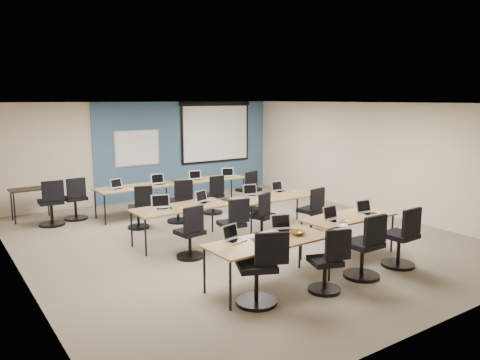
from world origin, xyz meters
TOP-DOWN VIEW (x-y plane):
  - floor at (0.00, 0.00)m, footprint 8.00×9.00m
  - ceiling at (0.00, 0.00)m, footprint 8.00×9.00m
  - wall_back at (0.00, 4.50)m, footprint 8.00×0.04m
  - wall_front at (0.00, -4.50)m, footprint 8.00×0.04m
  - wall_left at (-4.00, 0.00)m, footprint 0.04×9.00m
  - wall_right at (4.00, 0.00)m, footprint 0.04×9.00m
  - blue_accent_panel at (1.25, 4.47)m, footprint 5.50×0.04m
  - whiteboard at (-0.30, 4.43)m, footprint 1.28×0.03m
  - projector_screen at (2.20, 4.41)m, footprint 2.40×0.10m
  - training_table_front_left at (-1.00, -2.37)m, footprint 1.94×0.81m
  - training_table_front_right at (1.03, -2.04)m, footprint 1.78×0.74m
  - training_table_mid_left at (-1.09, 0.29)m, footprint 1.91×0.79m
  - training_table_mid_right at (1.06, 0.05)m, footprint 1.92×0.80m
  - training_table_back_left at (-0.99, 2.77)m, footprint 1.94×0.81m
  - training_table_back_right at (1.06, 2.74)m, footprint 1.73×0.72m
  - laptop_0 at (-1.47, -2.11)m, footprint 0.30×0.25m
  - mouse_0 at (-1.13, -2.31)m, footprint 0.07×0.11m
  - task_chair_0 at (-1.48, -2.79)m, footprint 0.61×0.57m
  - laptop_1 at (-0.51, -2.11)m, footprint 0.33×0.28m
  - mouse_1 at (-0.40, -2.37)m, footprint 0.07×0.10m
  - task_chair_1 at (-0.41, -3.01)m, footprint 0.50×0.48m
  - laptop_2 at (0.57, -2.13)m, footprint 0.33×0.28m
  - mouse_2 at (0.71, -2.30)m, footprint 0.09×0.12m
  - task_chair_2 at (0.45, -2.94)m, footprint 0.57×0.57m
  - laptop_3 at (1.42, -2.12)m, footprint 0.32×0.27m
  - mouse_3 at (1.64, -2.24)m, footprint 0.09×0.11m
  - task_chair_3 at (1.35, -2.94)m, footprint 0.56×0.56m
  - laptop_4 at (-1.47, 0.32)m, footprint 0.35×0.30m
  - mouse_4 at (-1.17, 0.10)m, footprint 0.08×0.11m
  - task_chair_4 at (-1.37, -0.60)m, footprint 0.49×0.49m
  - laptop_5 at (-0.57, 0.33)m, footprint 0.32×0.27m
  - mouse_5 at (-0.36, 0.13)m, footprint 0.08×0.11m
  - task_chair_5 at (-0.47, -0.60)m, footprint 0.50×0.50m
  - laptop_6 at (0.64, 0.36)m, footprint 0.31×0.27m
  - mouse_6 at (0.79, 0.14)m, footprint 0.07×0.10m
  - task_chair_6 at (0.41, -0.32)m, footprint 0.48×0.46m
  - laptop_7 at (1.39, 0.36)m, footprint 0.30×0.26m
  - mouse_7 at (1.62, 0.12)m, footprint 0.08×0.10m
  - task_chair_7 at (1.43, -0.70)m, footprint 0.52×0.52m
  - laptop_8 at (-1.49, 2.71)m, footprint 0.30×0.26m
  - mouse_8 at (-1.30, 2.42)m, footprint 0.08×0.11m
  - task_chair_8 at (-1.36, 1.74)m, footprint 0.48×0.47m
  - laptop_9 at (-0.47, 2.69)m, footprint 0.34×0.29m
  - mouse_9 at (-0.34, 2.48)m, footprint 0.08×0.11m
  - task_chair_9 at (-0.42, 1.71)m, footprint 0.51×0.51m
  - laptop_10 at (0.60, 2.74)m, footprint 0.31×0.27m
  - mouse_10 at (0.76, 2.46)m, footprint 0.08×0.11m
  - task_chair_10 at (0.64, 1.96)m, footprint 0.47×0.47m
  - laptop_11 at (1.52, 2.62)m, footprint 0.32×0.27m
  - mouse_11 at (1.67, 2.56)m, footprint 0.08×0.11m
  - task_chair_11 at (1.57, 1.77)m, footprint 0.56×0.55m
  - blue_mousepad at (-1.12, -2.27)m, footprint 0.27×0.24m
  - snack_bowl at (-0.48, -2.40)m, footprint 0.27×0.27m
  - snack_plate at (0.47, -2.42)m, footprint 0.18×0.18m
  - coffee_cup at (0.46, -2.35)m, footprint 0.09×0.09m
  - utility_table at (-3.16, 3.82)m, footprint 0.92×0.51m
  - spare_chair_a at (-2.31, 3.26)m, footprint 0.53×0.53m
  - spare_chair_b at (-2.89, 3.04)m, footprint 0.56×0.56m

SIDE VIEW (x-z plane):
  - floor at x=0.00m, z-range -0.01..0.01m
  - task_chair_6 at x=0.41m, z-range -0.09..0.86m
  - task_chair_8 at x=-1.36m, z-range -0.09..0.87m
  - task_chair_10 at x=0.64m, z-range -0.09..0.87m
  - task_chair_1 at x=-0.41m, z-range -0.09..0.88m
  - task_chair_4 at x=-1.37m, z-range -0.09..0.88m
  - task_chair_5 at x=-0.47m, z-range -0.09..0.90m
  - task_chair_9 at x=-0.42m, z-range -0.09..0.91m
  - task_chair_7 at x=1.43m, z-range -0.09..0.91m
  - spare_chair_a at x=-2.31m, z-range -0.09..0.92m
  - task_chair_11 at x=1.57m, z-range -0.09..0.94m
  - task_chair_3 at x=1.35m, z-range -0.09..0.95m
  - spare_chair_b at x=-2.89m, z-range -0.09..0.95m
  - task_chair_2 at x=0.45m, z-range -0.09..0.96m
  - task_chair_0 at x=-1.48m, z-range -0.09..0.96m
  - utility_table at x=-3.16m, z-range 0.28..1.03m
  - training_table_back_right at x=1.06m, z-range 0.32..1.05m
  - training_table_front_right at x=1.03m, z-range 0.32..1.05m
  - training_table_mid_left at x=-1.09m, z-range 0.32..1.05m
  - training_table_mid_right at x=1.06m, z-range 0.32..1.05m
  - training_table_front_left at x=-1.00m, z-range 0.32..1.05m
  - training_table_back_left at x=-0.99m, z-range 0.32..1.05m
  - blue_mousepad at x=-1.12m, z-range 0.73..0.74m
  - snack_plate at x=0.47m, z-range 0.73..0.74m
  - mouse_10 at x=0.76m, z-range 0.73..0.76m
  - mouse_7 at x=1.62m, z-range 0.73..0.76m
  - mouse_11 at x=1.67m, z-range 0.73..0.76m
  - mouse_1 at x=-0.40m, z-range 0.73..0.76m
  - mouse_6 at x=0.79m, z-range 0.72..0.76m
  - mouse_5 at x=-0.36m, z-range 0.72..0.76m
  - mouse_3 at x=1.64m, z-range 0.72..0.76m
  - mouse_2 at x=0.71m, z-range 0.72..0.76m
  - mouse_0 at x=-1.13m, z-range 0.72..0.76m
  - mouse_9 at x=-0.34m, z-range 0.72..0.76m
  - mouse_4 at x=-1.17m, z-range 0.72..0.76m
  - mouse_8 at x=-1.30m, z-range 0.72..0.76m
  - snack_bowl at x=-0.48m, z-range 0.73..0.79m
  - coffee_cup at x=0.46m, z-range 0.74..0.81m
  - laptop_0 at x=-1.47m, z-range 0.67..0.90m
  - laptop_8 at x=-1.49m, z-range 0.67..0.90m
  - laptop_7 at x=1.39m, z-range 0.67..0.91m
  - laptop_6 at x=0.64m, z-range 0.67..0.91m
  - laptop_10 at x=0.60m, z-range 0.67..0.91m
  - laptop_5 at x=-0.57m, z-range 0.67..0.91m
  - laptop_11 at x=1.52m, z-range 0.67..0.91m
  - laptop_3 at x=1.42m, z-range 0.67..0.91m
  - laptop_2 at x=0.57m, z-range 0.67..0.92m
  - laptop_1 at x=-0.51m, z-range 0.67..0.92m
  - laptop_9 at x=-0.47m, z-range 0.66..0.92m
  - laptop_4 at x=-1.47m, z-range 0.66..0.93m
  - wall_back at x=0.00m, z-range 0.00..2.70m
  - wall_front at x=0.00m, z-range 0.00..2.70m
  - wall_left at x=-4.00m, z-range 0.00..2.70m
  - wall_right at x=4.00m, z-range 0.00..2.70m
  - blue_accent_panel at x=1.25m, z-range 0.00..2.70m
  - whiteboard at x=-0.30m, z-range 0.96..1.94m
  - projector_screen at x=2.20m, z-range 0.98..2.80m
  - ceiling at x=0.00m, z-range 2.69..2.71m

